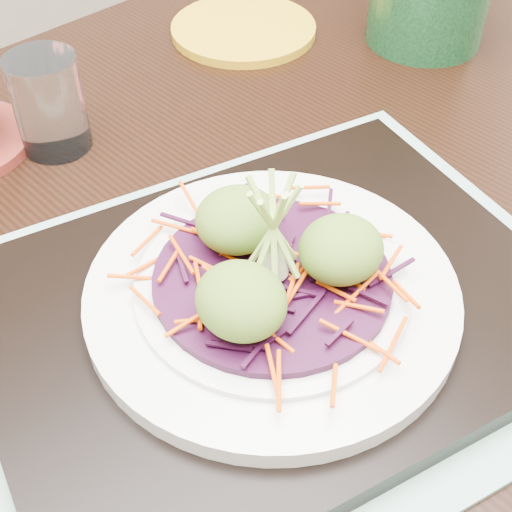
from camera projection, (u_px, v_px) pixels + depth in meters
dining_table at (204, 357)px, 0.65m from camera, size 1.44×1.08×0.82m
placemat at (271, 319)px, 0.53m from camera, size 0.51×0.42×0.00m
serving_tray at (271, 309)px, 0.53m from camera, size 0.44×0.35×0.02m
white_plate at (272, 292)px, 0.51m from camera, size 0.27×0.27×0.02m
cabbage_bed at (272, 279)px, 0.50m from camera, size 0.17×0.17×0.01m
carrot_julienne at (272, 271)px, 0.50m from camera, size 0.21×0.21×0.01m
guacamole_scoops at (273, 255)px, 0.49m from camera, size 0.15×0.13×0.05m
scallion_garnish at (273, 232)px, 0.47m from camera, size 0.06×0.06×0.09m
water_glass at (49, 104)px, 0.66m from camera, size 0.07×0.07×0.09m
yellow_plate at (243, 29)px, 0.85m from camera, size 0.23×0.23×0.01m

